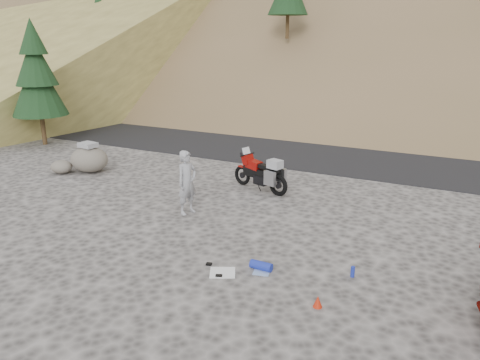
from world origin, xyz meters
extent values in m
plane|color=#3C3937|center=(0.00, 0.00, 0.00)|extent=(140.00, 140.00, 0.00)
cube|color=black|center=(0.00, 9.00, 0.00)|extent=(120.00, 7.00, 0.05)
cube|color=olive|center=(-30.00, 20.00, 2.00)|extent=(45.29, 46.00, 24.26)
cylinder|color=#392815|center=(-4.00, 14.00, 4.90)|extent=(0.17, 0.17, 1.40)
cylinder|color=#392815|center=(-18.00, 16.00, 3.57)|extent=(0.15, 0.15, 1.26)
cone|color=black|center=(-18.00, 16.00, 4.96)|extent=(1.80, 1.80, 2.03)
cone|color=black|center=(-18.00, 16.00, 5.72)|extent=(1.35, 1.35, 1.58)
cone|color=black|center=(-18.00, 16.00, 6.49)|extent=(0.90, 0.90, 1.13)
cylinder|color=#392815|center=(-11.00, 4.50, 0.77)|extent=(0.18, 0.18, 1.54)
cone|color=black|center=(-11.00, 4.50, 2.47)|extent=(2.20, 2.20, 2.47)
cone|color=black|center=(-11.00, 4.50, 3.41)|extent=(1.65, 1.65, 1.93)
cone|color=black|center=(-11.00, 4.50, 4.35)|extent=(1.10, 1.10, 1.39)
torus|color=black|center=(-1.16, 3.30, 0.30)|extent=(0.61, 0.29, 0.60)
cylinder|color=black|center=(-1.16, 3.30, 0.30)|extent=(0.19, 0.11, 0.18)
torus|color=black|center=(0.19, 2.88, 0.30)|extent=(0.65, 0.31, 0.64)
cylinder|color=black|center=(0.19, 2.88, 0.30)|extent=(0.21, 0.13, 0.20)
cylinder|color=black|center=(-1.09, 3.28, 0.64)|extent=(0.34, 0.15, 0.74)
cylinder|color=black|center=(-0.97, 3.24, 0.99)|extent=(0.21, 0.55, 0.04)
cube|color=black|center=(-0.50, 3.10, 0.50)|extent=(1.12, 0.54, 0.27)
cube|color=black|center=(-0.42, 3.07, 0.32)|extent=(0.48, 0.39, 0.26)
cube|color=maroon|center=(-0.71, 3.16, 0.73)|extent=(0.54, 0.41, 0.28)
cube|color=maroon|center=(-0.94, 3.24, 0.84)|extent=(0.36, 0.38, 0.32)
cube|color=silver|center=(-1.00, 3.26, 1.08)|extent=(0.18, 0.29, 0.23)
cube|color=black|center=(-0.29, 3.03, 0.75)|extent=(0.54, 0.34, 0.11)
cube|color=black|center=(0.05, 2.93, 0.71)|extent=(0.36, 0.25, 0.09)
cube|color=#ADADB2|center=(0.01, 2.69, 0.53)|extent=(0.38, 0.21, 0.41)
cube|color=#ADADB2|center=(0.15, 3.14, 0.53)|extent=(0.38, 0.21, 0.41)
cube|color=#96979C|center=(0.06, 2.92, 0.90)|extent=(0.46, 0.41, 0.24)
cube|color=maroon|center=(-1.16, 3.30, 0.58)|extent=(0.30, 0.19, 0.04)
cylinder|color=black|center=(-0.42, 2.90, 0.16)|extent=(0.08, 0.19, 0.33)
cylinder|color=#ADADB2|center=(-0.02, 2.81, 0.37)|extent=(0.42, 0.20, 0.12)
imported|color=#96979C|center=(-1.35, 0.56, 0.00)|extent=(0.54, 0.68, 1.65)
ellipsoid|color=#555049|center=(-6.35, 2.28, 0.42)|extent=(1.59, 1.47, 0.84)
cube|color=#96979C|center=(-6.35, 2.28, 0.93)|extent=(0.71, 0.58, 0.18)
ellipsoid|color=#555049|center=(-7.06, 1.72, 0.22)|extent=(0.89, 0.85, 0.43)
cube|color=white|center=(0.98, -1.84, 0.01)|extent=(0.63, 0.61, 0.02)
cylinder|color=#1B2BA3|center=(1.59, -1.38, 0.09)|extent=(0.44, 0.19, 0.18)
cylinder|color=#1B2BA3|center=(3.26, -0.85, 0.11)|extent=(0.09, 0.09, 0.21)
cone|color=red|center=(2.98, -2.15, 0.10)|extent=(0.20, 0.20, 0.21)
cube|color=black|center=(0.99, -2.00, 0.02)|extent=(0.15, 0.13, 0.04)
cube|color=black|center=(0.58, -1.67, 0.02)|extent=(0.13, 0.11, 0.04)
cube|color=#7F99C5|center=(1.65, -1.50, 0.01)|extent=(0.36, 0.30, 0.01)
camera|label=1|loc=(4.92, -8.90, 4.41)|focal=35.00mm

